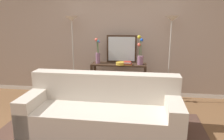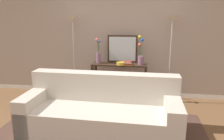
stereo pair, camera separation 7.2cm
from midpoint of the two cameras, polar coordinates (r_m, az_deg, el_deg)
back_wall at (r=4.89m, az=1.80°, el=10.89°), size 12.00×0.15×3.03m
area_rug at (r=3.46m, az=-3.75°, el=-16.67°), size 3.24×1.91×0.01m
couch at (r=3.46m, az=-3.27°, el=-10.93°), size 2.39×0.91×0.88m
console_table at (r=4.62m, az=1.33°, el=-1.42°), size 1.15×0.36×0.80m
floor_lamp_left at (r=4.72m, az=-10.80°, el=9.09°), size 0.28×0.28×1.77m
floor_lamp_right at (r=4.51m, az=14.69°, el=8.74°), size 0.28×0.28×1.78m
wall_mirror at (r=4.65m, az=2.07°, el=5.54°), size 0.64×0.02×0.58m
vase_tall_flowers at (r=4.58m, az=-4.21°, el=4.29°), size 0.11×0.11×0.53m
vase_short_flowers at (r=4.48m, az=6.93°, el=4.03°), size 0.13×0.13×0.60m
fruit_bowl at (r=4.45m, az=1.77°, el=1.74°), size 0.19×0.19×0.06m
book_stack at (r=4.44m, az=3.59°, el=1.74°), size 0.20×0.14×0.08m
book_row_under_console at (r=4.81m, az=-1.72°, el=-6.97°), size 0.43×0.18×0.13m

